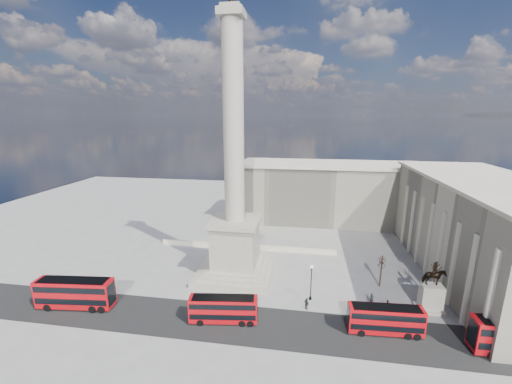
{
  "coord_description": "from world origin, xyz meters",
  "views": [
    {
      "loc": [
        12.33,
        -49.04,
        29.59
      ],
      "look_at": [
        4.62,
        0.6,
        17.29
      ],
      "focal_mm": 22.0,
      "sensor_mm": 36.0,
      "label": 1
    }
  ],
  "objects_px": {
    "nelsons_column": "(235,209)",
    "red_bus_a": "(75,293)",
    "victorian_lamp": "(311,280)",
    "red_bus_c": "(386,319)",
    "pedestrian_crossing": "(307,304)",
    "red_bus_b": "(224,309)",
    "equestrian_statue": "(431,294)",
    "pedestrian_standing": "(387,305)",
    "pedestrian_walking": "(372,299)"
  },
  "relations": [
    {
      "from": "red_bus_a",
      "to": "pedestrian_walking",
      "type": "relative_size",
      "value": 6.59
    },
    {
      "from": "nelsons_column",
      "to": "pedestrian_walking",
      "type": "distance_m",
      "value": 27.56
    },
    {
      "from": "red_bus_b",
      "to": "victorian_lamp",
      "type": "bearing_deg",
      "value": 24.4
    },
    {
      "from": "pedestrian_crossing",
      "to": "nelsons_column",
      "type": "bearing_deg",
      "value": 11.88
    },
    {
      "from": "pedestrian_walking",
      "to": "pedestrian_crossing",
      "type": "distance_m",
      "value": 10.75
    },
    {
      "from": "pedestrian_standing",
      "to": "equestrian_statue",
      "type": "bearing_deg",
      "value": 165.8
    },
    {
      "from": "equestrian_statue",
      "to": "pedestrian_crossing",
      "type": "bearing_deg",
      "value": -171.9
    },
    {
      "from": "pedestrian_walking",
      "to": "pedestrian_crossing",
      "type": "bearing_deg",
      "value": -166.99
    },
    {
      "from": "red_bus_c",
      "to": "victorian_lamp",
      "type": "xyz_separation_m",
      "value": [
        -10.12,
        6.68,
        1.49
      ]
    },
    {
      "from": "victorian_lamp",
      "to": "equestrian_statue",
      "type": "height_order",
      "value": "equestrian_statue"
    },
    {
      "from": "nelsons_column",
      "to": "victorian_lamp",
      "type": "bearing_deg",
      "value": -26.86
    },
    {
      "from": "pedestrian_crossing",
      "to": "red_bus_c",
      "type": "bearing_deg",
      "value": -151.67
    },
    {
      "from": "equestrian_statue",
      "to": "pedestrian_crossing",
      "type": "relative_size",
      "value": 4.31
    },
    {
      "from": "equestrian_statue",
      "to": "pedestrian_walking",
      "type": "xyz_separation_m",
      "value": [
        -8.62,
        0.32,
        -1.93
      ]
    },
    {
      "from": "red_bus_c",
      "to": "red_bus_a",
      "type": "bearing_deg",
      "value": 178.55
    },
    {
      "from": "red_bus_b",
      "to": "red_bus_c",
      "type": "bearing_deg",
      "value": -4.4
    },
    {
      "from": "red_bus_c",
      "to": "pedestrian_standing",
      "type": "height_order",
      "value": "red_bus_c"
    },
    {
      "from": "red_bus_b",
      "to": "pedestrian_standing",
      "type": "relative_size",
      "value": 6.03
    },
    {
      "from": "nelsons_column",
      "to": "equestrian_statue",
      "type": "distance_m",
      "value": 34.73
    },
    {
      "from": "pedestrian_walking",
      "to": "pedestrian_standing",
      "type": "relative_size",
      "value": 1.09
    },
    {
      "from": "nelsons_column",
      "to": "victorian_lamp",
      "type": "relative_size",
      "value": 8.08
    },
    {
      "from": "victorian_lamp",
      "to": "red_bus_a",
      "type": "bearing_deg",
      "value": -167.94
    },
    {
      "from": "victorian_lamp",
      "to": "pedestrian_walking",
      "type": "height_order",
      "value": "victorian_lamp"
    },
    {
      "from": "pedestrian_walking",
      "to": "red_bus_b",
      "type": "bearing_deg",
      "value": -163.65
    },
    {
      "from": "red_bus_b",
      "to": "pedestrian_walking",
      "type": "height_order",
      "value": "red_bus_b"
    },
    {
      "from": "red_bus_c",
      "to": "victorian_lamp",
      "type": "distance_m",
      "value": 12.22
    },
    {
      "from": "red_bus_b",
      "to": "red_bus_c",
      "type": "distance_m",
      "value": 22.78
    },
    {
      "from": "nelsons_column",
      "to": "red_bus_b",
      "type": "bearing_deg",
      "value": -84.25
    },
    {
      "from": "red_bus_c",
      "to": "pedestrian_standing",
      "type": "xyz_separation_m",
      "value": [
        1.64,
        5.69,
        -1.3
      ]
    },
    {
      "from": "red_bus_c",
      "to": "nelsons_column",
      "type": "bearing_deg",
      "value": 147.46
    },
    {
      "from": "victorian_lamp",
      "to": "pedestrian_walking",
      "type": "bearing_deg",
      "value": 1.37
    },
    {
      "from": "red_bus_b",
      "to": "equestrian_statue",
      "type": "xyz_separation_m",
      "value": [
        30.93,
        7.64,
        0.73
      ]
    },
    {
      "from": "red_bus_a",
      "to": "pedestrian_walking",
      "type": "distance_m",
      "value": 46.95
    },
    {
      "from": "pedestrian_standing",
      "to": "pedestrian_crossing",
      "type": "xyz_separation_m",
      "value": [
        -12.4,
        -1.8,
        0.11
      ]
    },
    {
      "from": "red_bus_a",
      "to": "pedestrian_standing",
      "type": "bearing_deg",
      "value": 2.5
    },
    {
      "from": "nelsons_column",
      "to": "pedestrian_walking",
      "type": "height_order",
      "value": "nelsons_column"
    },
    {
      "from": "victorian_lamp",
      "to": "red_bus_c",
      "type": "bearing_deg",
      "value": -33.4
    },
    {
      "from": "nelsons_column",
      "to": "pedestrian_crossing",
      "type": "height_order",
      "value": "nelsons_column"
    },
    {
      "from": "victorian_lamp",
      "to": "equestrian_statue",
      "type": "xyz_separation_m",
      "value": [
        18.3,
        -0.09,
        -0.79
      ]
    },
    {
      "from": "red_bus_b",
      "to": "victorian_lamp",
      "type": "xyz_separation_m",
      "value": [
        12.64,
        7.72,
        1.53
      ]
    },
    {
      "from": "red_bus_a",
      "to": "red_bus_c",
      "type": "relative_size",
      "value": 1.19
    },
    {
      "from": "equestrian_statue",
      "to": "pedestrian_walking",
      "type": "bearing_deg",
      "value": 177.89
    },
    {
      "from": "equestrian_statue",
      "to": "victorian_lamp",
      "type": "bearing_deg",
      "value": 179.73
    },
    {
      "from": "red_bus_c",
      "to": "pedestrian_walking",
      "type": "bearing_deg",
      "value": 90.82
    },
    {
      "from": "nelsons_column",
      "to": "red_bus_b",
      "type": "distance_m",
      "value": 18.45
    },
    {
      "from": "equestrian_statue",
      "to": "red_bus_a",
      "type": "bearing_deg",
      "value": -171.98
    },
    {
      "from": "nelsons_column",
      "to": "victorian_lamp",
      "type": "xyz_separation_m",
      "value": [
        14.13,
        -7.16,
        -9.29
      ]
    },
    {
      "from": "red_bus_c",
      "to": "pedestrian_walking",
      "type": "relative_size",
      "value": 5.55
    },
    {
      "from": "nelsons_column",
      "to": "red_bus_a",
      "type": "relative_size",
      "value": 4.14
    },
    {
      "from": "red_bus_c",
      "to": "pedestrian_crossing",
      "type": "height_order",
      "value": "red_bus_c"
    }
  ]
}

